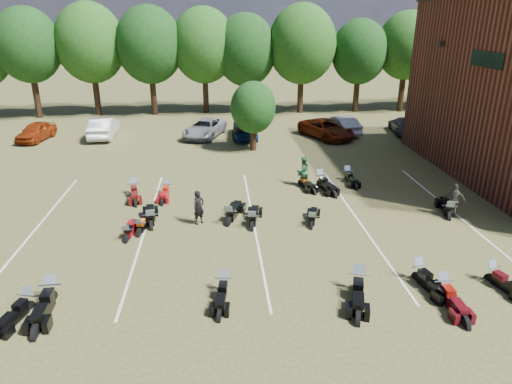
{
  "coord_description": "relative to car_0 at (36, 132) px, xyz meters",
  "views": [
    {
      "loc": [
        -4.58,
        -16.36,
        9.14
      ],
      "look_at": [
        -2.8,
        4.0,
        1.2
      ],
      "focal_mm": 32.0,
      "sensor_mm": 36.0,
      "label": 1
    }
  ],
  "objects": [
    {
      "name": "car_1",
      "position": [
        5.05,
        0.49,
        0.1
      ],
      "size": [
        1.82,
        4.9,
        1.6
      ],
      "primitive_type": "imported",
      "rotation": [
        0.0,
        0.0,
        3.17
      ],
      "color": "#BBBBC0",
      "rests_on": "ground"
    },
    {
      "name": "motorcycle_2",
      "position": [
        14.12,
        -22.29,
        -0.7
      ],
      "size": [
        0.92,
        2.14,
        1.16
      ],
      "primitive_type": null,
      "rotation": [
        0.0,
        0.0,
        -0.13
      ],
      "color": "black",
      "rests_on": "ground"
    },
    {
      "name": "motorcycle_17",
      "position": [
        18.78,
        -11.72,
        -0.7
      ],
      "size": [
        1.22,
        2.2,
        1.17
      ],
      "primitive_type": null,
      "rotation": [
        0.0,
        0.0,
        0.28
      ],
      "color": "black",
      "rests_on": "ground"
    },
    {
      "name": "motorcycle_13",
      "position": [
        25.02,
        -16.94,
        -0.7
      ],
      "size": [
        1.32,
        2.44,
        1.3
      ],
      "primitive_type": null,
      "rotation": [
        0.0,
        0.0,
        2.88
      ],
      "color": "black",
      "rests_on": "ground"
    },
    {
      "name": "person_black",
      "position": [
        13.08,
        -16.49,
        0.11
      ],
      "size": [
        0.71,
        0.67,
        1.63
      ],
      "primitive_type": "imported",
      "rotation": [
        0.0,
        0.0,
        0.66
      ],
      "color": "black",
      "rests_on": "ground"
    },
    {
      "name": "motorcycle_9",
      "position": [
        10.89,
        -16.78,
        -0.7
      ],
      "size": [
        1.11,
        2.51,
        1.35
      ],
      "primitive_type": null,
      "rotation": [
        0.0,
        0.0,
        3.29
      ],
      "color": "black",
      "rests_on": "ground"
    },
    {
      "name": "person_green",
      "position": [
        18.85,
        -11.8,
        0.15
      ],
      "size": [
        1.0,
        0.9,
        1.69
      ],
      "primitive_type": "imported",
      "rotation": [
        0.0,
        0.0,
        3.51
      ],
      "color": "#246234",
      "rests_on": "ground"
    },
    {
      "name": "motorcycle_8",
      "position": [
        10.45,
        -17.44,
        -0.7
      ],
      "size": [
        0.98,
        2.22,
        1.19
      ],
      "primitive_type": null,
      "rotation": [
        0.0,
        0.0,
        3.0
      ],
      "color": "black",
      "rests_on": "ground"
    },
    {
      "name": "motorcycle_4",
      "position": [
        21.26,
        -22.16,
        -0.7
      ],
      "size": [
        1.16,
        2.35,
        1.25
      ],
      "primitive_type": null,
      "rotation": [
        0.0,
        0.0,
        0.21
      ],
      "color": "black",
      "rests_on": "ground"
    },
    {
      "name": "motorcycle_10",
      "position": [
        14.48,
        -16.67,
        -0.7
      ],
      "size": [
        1.5,
        2.58,
        1.37
      ],
      "primitive_type": null,
      "rotation": [
        0.0,
        0.0,
        2.83
      ],
      "color": "black",
      "rests_on": "ground"
    },
    {
      "name": "motorcycle_11",
      "position": [
        15.51,
        -17.25,
        -0.7
      ],
      "size": [
        1.15,
        2.43,
        1.3
      ],
      "primitive_type": null,
      "rotation": [
        0.0,
        0.0,
        2.96
      ],
      "color": "black",
      "rests_on": "ground"
    },
    {
      "name": "car_5",
      "position": [
        24.22,
        0.04,
        0.05
      ],
      "size": [
        2.44,
        4.77,
        1.5
      ],
      "primitive_type": "imported",
      "rotation": [
        0.0,
        0.0,
        3.34
      ],
      "color": "#A9A9A4",
      "rests_on": "ground"
    },
    {
      "name": "motorcycle_7",
      "position": [
        10.0,
        -17.99,
        -0.7
      ],
      "size": [
        0.84,
        2.06,
        1.12
      ],
      "primitive_type": null,
      "rotation": [
        0.0,
        0.0,
        3.04
      ],
      "color": "maroon",
      "rests_on": "ground"
    },
    {
      "name": "ground",
      "position": [
        18.62,
        -19.73,
        -0.7
      ],
      "size": [
        160.0,
        160.0,
        0.0
      ],
      "primitive_type": "plane",
      "color": "brown",
      "rests_on": "ground"
    },
    {
      "name": "motorcycle_1",
      "position": [
        8.26,
        -22.37,
        -0.7
      ],
      "size": [
        0.88,
        2.5,
        1.38
      ],
      "primitive_type": null,
      "rotation": [
        0.0,
        0.0,
        0.04
      ],
      "color": "black",
      "rests_on": "ground"
    },
    {
      "name": "car_6",
      "position": [
        22.68,
        -1.18,
        0.02
      ],
      "size": [
        4.32,
        5.72,
        1.44
      ],
      "primitive_type": "imported",
      "rotation": [
        0.0,
        0.0,
        0.42
      ],
      "color": "#541504",
      "rests_on": "ground"
    },
    {
      "name": "motorcycle_19",
      "position": [
        19.83,
        -12.02,
        -0.7
      ],
      "size": [
        1.27,
        2.52,
        1.35
      ],
      "primitive_type": null,
      "rotation": [
        0.0,
        0.0,
        0.22
      ],
      "color": "black",
      "rests_on": "ground"
    },
    {
      "name": "person_grey",
      "position": [
        25.31,
        -16.73,
        0.15
      ],
      "size": [
        1.06,
        0.87,
        1.7
      ],
      "primitive_type": "imported",
      "rotation": [
        0.0,
        0.0,
        2.59
      ],
      "color": "#504C44",
      "rests_on": "ground"
    },
    {
      "name": "tree_line",
      "position": [
        17.62,
        9.27,
        5.61
      ],
      "size": [
        56.0,
        6.0,
        9.79
      ],
      "color": "black",
      "rests_on": "ground"
    },
    {
      "name": "car_0",
      "position": [
        0.0,
        0.0,
        0.0
      ],
      "size": [
        2.32,
        4.33,
        1.4
      ],
      "primitive_type": "imported",
      "rotation": [
        0.0,
        0.0,
        -0.17
      ],
      "color": "maroon",
      "rests_on": "ground"
    },
    {
      "name": "motorcycle_5",
      "position": [
        23.92,
        -22.47,
        -0.7
      ],
      "size": [
        1.17,
        2.19,
        1.16
      ],
      "primitive_type": null,
      "rotation": [
        0.0,
        0.0,
        0.26
      ],
      "color": "black",
      "rests_on": "ground"
    },
    {
      "name": "car_2",
      "position": [
        13.06,
        -0.06,
        -0.0
      ],
      "size": [
        3.84,
        5.53,
        1.4
      ],
      "primitive_type": "imported",
      "rotation": [
        0.0,
        0.0,
        -0.33
      ],
      "color": "gray",
      "rests_on": "ground"
    },
    {
      "name": "young_tree_midfield",
      "position": [
        16.62,
        -4.23,
        2.39
      ],
      "size": [
        3.2,
        3.2,
        4.7
      ],
      "color": "black",
      "rests_on": "ground"
    },
    {
      "name": "motorcycle_12",
      "position": [
        18.26,
        -17.36,
        -0.7
      ],
      "size": [
        1.19,
        2.15,
        1.14
      ],
      "primitive_type": null,
      "rotation": [
        0.0,
        0.0,
        2.87
      ],
      "color": "black",
      "rests_on": "ground"
    },
    {
      "name": "parking_lines",
      "position": [
        15.62,
        -16.73,
        -0.7
      ],
      "size": [
        20.1,
        14.0,
        0.01
      ],
      "color": "silver",
      "rests_on": "ground"
    },
    {
      "name": "motorcycle_14",
      "position": [
        9.43,
        -12.44,
        -0.7
      ],
      "size": [
        1.16,
        2.37,
        1.27
      ],
      "primitive_type": null,
      "rotation": [
        0.0,
        0.0,
        0.2
      ],
      "color": "#4D0D0B",
      "rests_on": "ground"
    },
    {
      "name": "motorcycle_0",
      "position": [
        7.61,
        -22.79,
        -0.7
      ],
      "size": [
        1.16,
        2.2,
        1.17
      ],
      "primitive_type": null,
      "rotation": [
        0.0,
        0.0,
        -0.25
      ],
      "color": "black",
      "rests_on": "ground"
    },
    {
      "name": "motorcycle_18",
      "position": [
        21.67,
        -11.12,
        -0.7
      ],
      "size": [
        0.75,
        2.13,
        1.17
      ],
      "primitive_type": null,
      "rotation": [
        0.0,
        0.0,
        0.04
      ],
      "color": "black",
      "rests_on": "ground"
    },
    {
      "name": "motorcycle_6",
      "position": [
        21.67,
        -23.21,
        -0.7
      ],
      "size": [
        0.77,
        2.27,
        1.25
      ],
      "primitive_type": null,
      "rotation": [
        0.0,
        0.0,
        -0.02
      ],
      "color": "#43090F",
      "rests_on": "ground"
    },
    {
      "name": "car_7",
      "position": [
        29.48,
        -0.29,
        -0.02
      ],
      "size": [
        2.56,
        4.91,
        1.36
      ],
      "primitive_type": "imported",
      "rotation": [
        0.0,
        0.0,
        3.0
      ],
      "color": "#3B3A40",
      "rests_on": "ground"
    },
    {
      "name": "motorcycle_3",
      "position": [
        18.82,
        -22.63,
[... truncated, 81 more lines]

